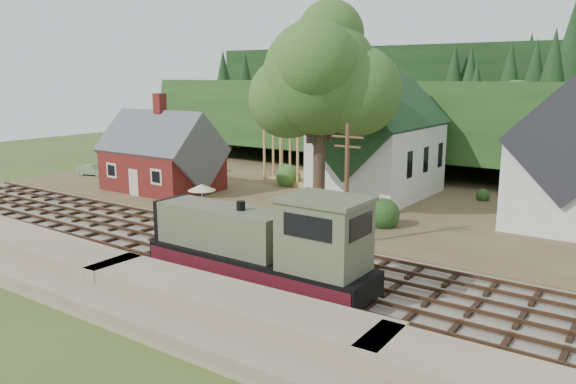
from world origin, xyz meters
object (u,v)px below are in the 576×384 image
Objects in this scene: locomotive at (265,246)px; car_green at (93,170)px; car_blue at (176,189)px; patio_set at (202,189)px.

locomotive is 3.74× the size of car_green.
car_blue is at bearing -114.16° from car_green.
locomotive reaches higher than car_green.
locomotive reaches higher than car_blue.
car_blue is 1.42× the size of patio_set.
patio_set is at bearing -20.49° from car_blue.
car_green is (-15.23, 2.32, -0.01)m from car_blue.
car_green is 22.78m from patio_set.
locomotive is 3.80× the size of car_blue.
patio_set is (-12.87, 8.87, 0.09)m from locomotive.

